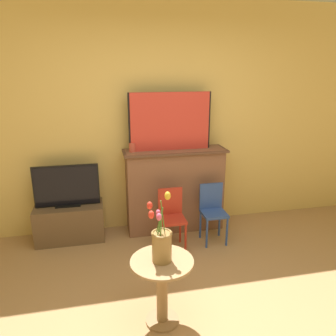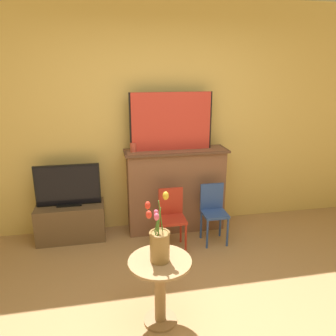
# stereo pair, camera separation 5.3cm
# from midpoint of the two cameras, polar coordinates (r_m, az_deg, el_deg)

# --- Properties ---
(wall_back) EXTENTS (8.00, 0.06, 2.70)m
(wall_back) POSITION_cam_midpoint_polar(r_m,az_deg,el_deg) (3.97, -2.27, 8.47)
(wall_back) COLOR #E0BC66
(wall_back) RESTS_ON ground
(fireplace_mantel) EXTENTS (1.23, 0.38, 1.01)m
(fireplace_mantel) POSITION_cam_midpoint_polar(r_m,az_deg,el_deg) (4.02, 0.78, -3.62)
(fireplace_mantel) COLOR brown
(fireplace_mantel) RESTS_ON ground
(painting) EXTENTS (0.96, 0.03, 0.67)m
(painting) POSITION_cam_midpoint_polar(r_m,az_deg,el_deg) (3.81, -0.01, 8.09)
(painting) COLOR black
(painting) RESTS_ON fireplace_mantel
(mantel_candle) EXTENTS (0.07, 0.07, 0.11)m
(mantel_candle) POSITION_cam_midpoint_polar(r_m,az_deg,el_deg) (3.79, -6.64, 3.60)
(mantel_candle) COLOR #CC4C3D
(mantel_candle) RESTS_ON fireplace_mantel
(tv_stand) EXTENTS (0.77, 0.37, 0.42)m
(tv_stand) POSITION_cam_midpoint_polar(r_m,az_deg,el_deg) (4.04, -17.06, -9.06)
(tv_stand) COLOR brown
(tv_stand) RESTS_ON ground
(tv_monitor) EXTENTS (0.72, 0.12, 0.48)m
(tv_monitor) POSITION_cam_midpoint_polar(r_m,az_deg,el_deg) (3.88, -17.61, -3.09)
(tv_monitor) COLOR black
(tv_monitor) RESTS_ON tv_stand
(chair_red) EXTENTS (0.27, 0.27, 0.68)m
(chair_red) POSITION_cam_midpoint_polar(r_m,az_deg,el_deg) (3.64, 0.20, -8.08)
(chair_red) COLOR #B22D1E
(chair_red) RESTS_ON ground
(chair_blue) EXTENTS (0.27, 0.27, 0.68)m
(chair_blue) POSITION_cam_midpoint_polar(r_m,az_deg,el_deg) (3.81, 7.39, -7.04)
(chair_blue) COLOR #2D4C99
(chair_blue) RESTS_ON ground
(side_table) EXTENTS (0.48, 0.48, 0.55)m
(side_table) POSITION_cam_midpoint_polar(r_m,az_deg,el_deg) (2.66, -1.65, -19.32)
(side_table) COLOR #99754C
(side_table) RESTS_ON ground
(vase_tulips) EXTENTS (0.19, 0.20, 0.52)m
(vase_tulips) POSITION_cam_midpoint_polar(r_m,az_deg,el_deg) (2.47, -1.77, -12.84)
(vase_tulips) COLOR olive
(vase_tulips) RESTS_ON side_table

